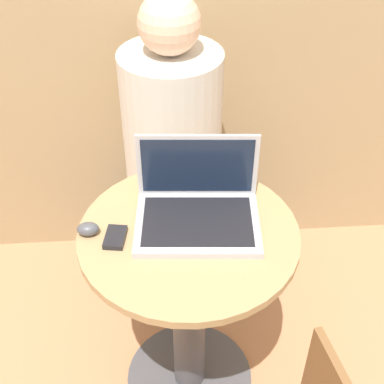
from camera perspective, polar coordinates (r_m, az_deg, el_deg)
ground_plane at (r=2.08m, az=-0.27°, el=-19.25°), size 12.00×12.00×0.00m
round_table at (r=1.70m, az=-0.32°, el=-11.12°), size 0.62×0.62×0.75m
laptop at (r=1.50m, az=0.59°, el=-1.50°), size 0.36×0.28×0.22m
cell_phone at (r=1.48m, az=-8.19°, el=-4.80°), size 0.07×0.09×0.02m
computer_mouse at (r=1.50m, az=-11.04°, el=-3.90°), size 0.06×0.04×0.04m
person_seated at (r=2.07m, az=-2.01°, el=2.07°), size 0.35×0.54×1.24m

